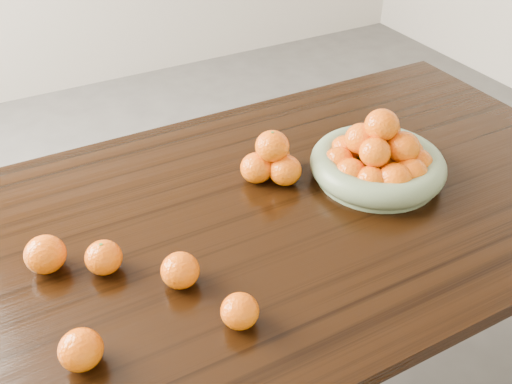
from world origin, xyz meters
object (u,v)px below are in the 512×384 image
orange_pyramid (272,160)px  loose_orange_0 (104,257)px  dining_table (245,245)px  fruit_bowl (379,160)px

orange_pyramid → loose_orange_0: (-0.48, -0.13, -0.02)m
dining_table → loose_orange_0: size_ratio=25.53×
dining_table → fruit_bowl: (0.38, -0.02, 0.14)m
dining_table → orange_pyramid: orange_pyramid is taller
orange_pyramid → loose_orange_0: 0.50m
dining_table → orange_pyramid: (0.14, 0.11, 0.14)m
fruit_bowl → loose_orange_0: 0.72m
fruit_bowl → orange_pyramid: 0.27m
orange_pyramid → fruit_bowl: bearing=-28.2°
fruit_bowl → loose_orange_0: fruit_bowl is taller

